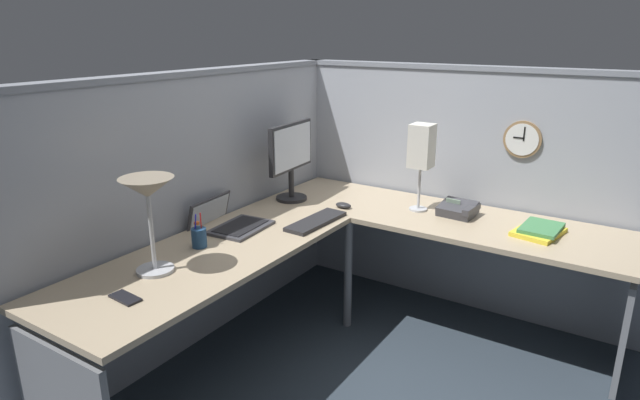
# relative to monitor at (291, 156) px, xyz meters

# --- Properties ---
(ground_plane) EXTENTS (6.80, 6.80, 0.00)m
(ground_plane) POSITION_rel_monitor_xyz_m (-0.24, -0.64, -1.02)
(ground_plane) COLOR #2D3842
(cubicle_wall_back) EXTENTS (2.57, 0.12, 1.58)m
(cubicle_wall_back) POSITION_rel_monitor_xyz_m (-0.61, 0.23, -0.23)
(cubicle_wall_back) COLOR #999EA8
(cubicle_wall_back) RESTS_ON ground
(cubicle_wall_right) EXTENTS (0.12, 2.37, 1.58)m
(cubicle_wall_right) POSITION_rel_monitor_xyz_m (0.63, -0.90, -0.23)
(cubicle_wall_right) COLOR #999EA8
(cubicle_wall_right) RESTS_ON ground
(desk) EXTENTS (2.35, 2.15, 0.73)m
(desk) POSITION_rel_monitor_xyz_m (-0.39, -0.69, -0.39)
(desk) COLOR tan
(desk) RESTS_ON ground
(monitor) EXTENTS (0.46, 0.20, 0.50)m
(monitor) POSITION_rel_monitor_xyz_m (0.00, 0.00, 0.00)
(monitor) COLOR #232326
(monitor) RESTS_ON desk
(laptop) EXTENTS (0.37, 0.41, 0.22)m
(laptop) POSITION_rel_monitor_xyz_m (-0.60, 0.02, -0.27)
(laptop) COLOR #38383D
(laptop) RESTS_ON desk
(keyboard) EXTENTS (0.44, 0.16, 0.02)m
(keyboard) POSITION_rel_monitor_xyz_m (-0.29, -0.38, -0.28)
(keyboard) COLOR #232326
(keyboard) RESTS_ON desk
(computer_mouse) EXTENTS (0.06, 0.10, 0.03)m
(computer_mouse) POSITION_rel_monitor_xyz_m (0.03, -0.37, -0.28)
(computer_mouse) COLOR #232326
(computer_mouse) RESTS_ON desk
(desk_lamp_dome) EXTENTS (0.24, 0.24, 0.44)m
(desk_lamp_dome) POSITION_rel_monitor_xyz_m (-1.23, -0.11, 0.07)
(desk_lamp_dome) COLOR #B7BABF
(desk_lamp_dome) RESTS_ON desk
(pen_cup) EXTENTS (0.08, 0.08, 0.18)m
(pen_cup) POSITION_rel_monitor_xyz_m (-0.91, -0.07, -0.24)
(pen_cup) COLOR navy
(pen_cup) RESTS_ON desk
(cell_phone) EXTENTS (0.08, 0.15, 0.01)m
(cell_phone) POSITION_rel_monitor_xyz_m (-1.48, -0.21, -0.29)
(cell_phone) COLOR black
(cell_phone) RESTS_ON desk
(office_phone) EXTENTS (0.21, 0.22, 0.11)m
(office_phone) POSITION_rel_monitor_xyz_m (0.28, -1.02, -0.26)
(office_phone) COLOR #38383D
(office_phone) RESTS_ON desk
(book_stack) EXTENTS (0.32, 0.26, 0.04)m
(book_stack) POSITION_rel_monitor_xyz_m (0.22, -1.49, -0.27)
(book_stack) COLOR yellow
(book_stack) RESTS_ON desk
(desk_lamp_paper) EXTENTS (0.13, 0.13, 0.53)m
(desk_lamp_paper) POSITION_rel_monitor_xyz_m (0.25, -0.78, 0.09)
(desk_lamp_paper) COLOR #B7BABF
(desk_lamp_paper) RESTS_ON desk
(wall_clock) EXTENTS (0.04, 0.22, 0.22)m
(wall_clock) POSITION_rel_monitor_xyz_m (0.57, -1.27, 0.15)
(wall_clock) COLOR olive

